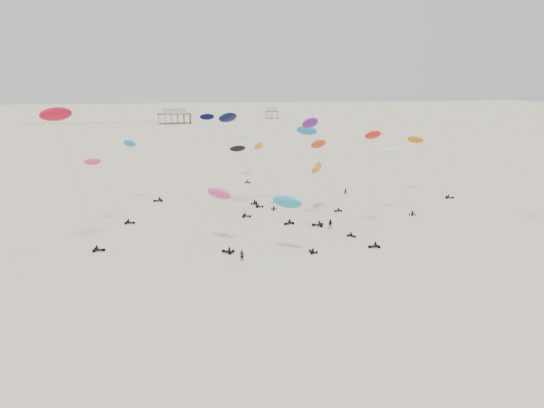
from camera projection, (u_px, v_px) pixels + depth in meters
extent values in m
plane|color=beige|center=(212.00, 155.00, 199.05)|extent=(900.00, 900.00, 0.00)
cube|color=brown|center=(174.00, 114.00, 338.67)|extent=(21.00, 13.00, 0.30)
cube|color=silver|center=(174.00, 111.00, 338.27)|extent=(14.00, 8.40, 3.20)
cube|color=#B2B2AD|center=(174.00, 108.00, 337.87)|extent=(15.00, 9.00, 0.30)
cube|color=brown|center=(272.00, 111.00, 381.22)|extent=(9.00, 7.00, 0.30)
cube|color=silver|center=(272.00, 110.00, 380.91)|extent=(5.60, 4.20, 2.40)
cube|color=#B2B2AD|center=(272.00, 108.00, 380.60)|extent=(6.00, 4.50, 0.30)
cube|color=black|center=(90.00, 123.00, 329.56)|extent=(80.00, 0.10, 0.10)
cylinder|color=gray|center=(331.00, 181.00, 95.33)|extent=(0.03, 0.03, 20.50)
ellipsoid|color=#56167E|center=(310.00, 123.00, 94.68)|extent=(4.80, 4.45, 2.34)
cylinder|color=gray|center=(270.00, 174.00, 122.54)|extent=(0.03, 0.03, 13.02)
ellipsoid|color=orange|center=(258.00, 146.00, 122.73)|extent=(3.70, 4.23, 2.04)
cylinder|color=gray|center=(144.00, 172.00, 123.50)|extent=(0.03, 0.03, 13.93)
ellipsoid|color=#1C85D5|center=(129.00, 143.00, 123.54)|extent=(3.97, 4.01, 2.03)
cylinder|color=gray|center=(255.00, 179.00, 117.01)|extent=(0.03, 0.03, 15.18)
ellipsoid|color=black|center=(238.00, 149.00, 118.44)|extent=(3.96, 2.28, 1.86)
cylinder|color=gray|center=(401.00, 183.00, 112.29)|extent=(0.03, 0.03, 13.27)
ellipsoid|color=white|center=(389.00, 151.00, 113.42)|extent=(4.34, 1.84, 2.13)
cylinder|color=gray|center=(246.00, 160.00, 150.62)|extent=(0.03, 0.03, 16.68)
ellipsoid|color=white|center=(243.00, 137.00, 155.80)|extent=(4.94, 4.89, 2.43)
cylinder|color=gray|center=(226.00, 166.00, 111.70)|extent=(0.03, 0.03, 22.56)
ellipsoid|color=#040439|center=(207.00, 117.00, 113.91)|extent=(3.26, 1.42, 1.56)
cylinder|color=gray|center=(300.00, 229.00, 86.87)|extent=(0.03, 0.03, 8.02)
ellipsoid|color=#1A9EC4|center=(287.00, 202.00, 86.77)|extent=(5.56, 5.38, 2.74)
cylinder|color=gray|center=(318.00, 183.00, 107.60)|extent=(0.03, 0.03, 18.61)
ellipsoid|color=#E53B0C|center=(319.00, 144.00, 112.49)|extent=(4.91, 4.07, 2.30)
cylinder|color=gray|center=(374.00, 188.00, 95.05)|extent=(0.03, 0.03, 22.07)
ellipsoid|color=red|center=(373.00, 135.00, 100.37)|extent=(4.81, 3.71, 2.18)
cylinder|color=gray|center=(111.00, 192.00, 104.36)|extent=(0.03, 0.03, 13.20)
ellipsoid|color=#F13874|center=(92.00, 162.00, 104.25)|extent=(3.36, 1.67, 1.56)
cylinder|color=gray|center=(298.00, 177.00, 105.04)|extent=(0.03, 0.03, 17.67)
ellipsoid|color=#1780AD|center=(307.00, 131.00, 105.93)|extent=(4.78, 4.82, 2.37)
cylinder|color=gray|center=(327.00, 191.00, 114.76)|extent=(0.03, 0.03, 9.18)
ellipsoid|color=orange|center=(317.00, 168.00, 115.29)|extent=(5.10, 6.18, 2.91)
cylinder|color=gray|center=(432.00, 168.00, 130.33)|extent=(0.03, 0.03, 16.63)
ellipsoid|color=orange|center=(415.00, 140.00, 133.93)|extent=(4.10, 4.69, 2.24)
cylinder|color=gray|center=(242.00, 162.00, 119.09)|extent=(0.03, 0.03, 18.70)
ellipsoid|color=#040F38|center=(228.00, 118.00, 117.29)|extent=(6.01, 5.68, 2.84)
cylinder|color=gray|center=(224.00, 223.00, 89.68)|extent=(0.03, 0.03, 10.40)
ellipsoid|color=#F23991|center=(219.00, 193.00, 92.44)|extent=(5.33, 5.62, 2.69)
cylinder|color=gray|center=(77.00, 184.00, 87.67)|extent=(0.03, 0.03, 22.10)
ellipsoid|color=red|center=(56.00, 114.00, 87.45)|extent=(6.02, 5.43, 2.88)
cylinder|color=gray|center=(265.00, 188.00, 117.79)|extent=(0.03, 0.03, 7.86)
ellipsoid|color=white|center=(270.00, 169.00, 117.87)|extent=(3.15, 3.33, 1.54)
imported|color=black|center=(242.00, 261.00, 83.23)|extent=(0.93, 0.79, 2.17)
imported|color=black|center=(330.00, 229.00, 101.24)|extent=(1.21, 0.95, 2.16)
imported|color=black|center=(345.00, 195.00, 130.70)|extent=(0.86, 0.75, 1.99)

